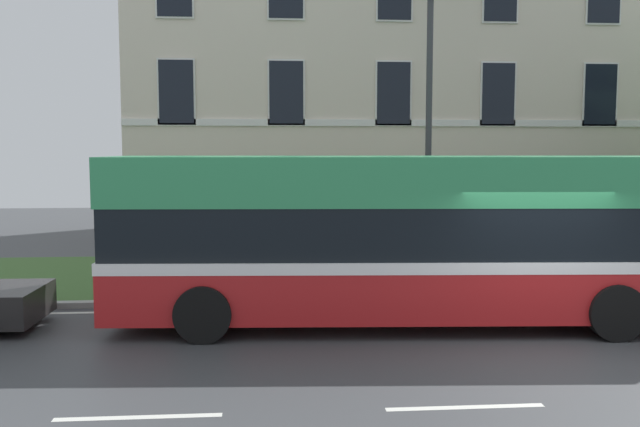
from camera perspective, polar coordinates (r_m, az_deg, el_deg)
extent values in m
cube|color=#3E4044|center=(11.36, 19.17, -11.47)|extent=(60.00, 56.00, 0.06)
cube|color=silver|center=(14.65, 13.38, -7.38)|extent=(54.00, 0.14, 0.01)
cube|color=silver|center=(8.88, -14.80, -15.97)|extent=(2.00, 0.12, 0.01)
cube|color=silver|center=(9.08, 11.90, -15.39)|extent=(2.00, 0.12, 0.01)
cube|color=#9E9E99|center=(15.08, 12.83, -6.79)|extent=(57.00, 0.24, 0.12)
cube|color=#426932|center=(17.93, 9.94, -4.79)|extent=(57.00, 5.81, 0.12)
cube|color=beige|center=(25.96, 7.68, 9.51)|extent=(19.25, 9.33, 9.93)
cube|color=white|center=(21.34, 10.34, 7.37)|extent=(19.25, 0.06, 0.20)
cube|color=#2D333D|center=(21.41, 10.22, 0.00)|extent=(1.10, 0.06, 2.20)
cube|color=white|center=(20.81, -11.63, 1.42)|extent=(1.10, 0.04, 1.93)
cube|color=black|center=(20.79, -11.64, 1.42)|extent=(1.00, 0.03, 1.83)
cube|color=white|center=(20.66, -2.77, 1.50)|extent=(1.10, 0.04, 1.93)
cube|color=black|center=(20.64, -2.76, 1.49)|extent=(1.00, 0.03, 1.83)
cube|color=white|center=(21.01, 6.01, 1.54)|extent=(1.10, 0.04, 1.93)
cube|color=black|center=(20.99, 6.02, 1.54)|extent=(1.00, 0.03, 1.83)
cube|color=white|center=(21.83, 14.32, 1.55)|extent=(1.10, 0.04, 1.93)
cube|color=black|center=(21.81, 14.34, 1.54)|extent=(1.00, 0.03, 1.83)
cube|color=white|center=(23.07, 21.88, 1.52)|extent=(1.10, 0.04, 1.93)
cube|color=black|center=(23.05, 21.91, 1.52)|extent=(1.00, 0.03, 1.83)
cube|color=white|center=(20.83, -11.79, 9.83)|extent=(1.10, 0.04, 1.93)
cube|color=black|center=(20.81, -11.80, 9.84)|extent=(1.00, 0.03, 1.83)
cube|color=white|center=(20.68, -2.81, 9.97)|extent=(1.10, 0.04, 1.93)
cube|color=black|center=(20.66, -2.80, 9.98)|extent=(1.00, 0.03, 1.83)
cube|color=white|center=(21.03, 6.10, 9.87)|extent=(1.10, 0.04, 1.93)
cube|color=black|center=(21.01, 6.11, 9.88)|extent=(1.00, 0.03, 1.83)
cube|color=white|center=(21.85, 14.51, 9.56)|extent=(1.10, 0.04, 1.93)
cube|color=black|center=(21.83, 14.53, 9.57)|extent=(1.00, 0.03, 1.83)
cube|color=white|center=(23.09, 22.15, 9.11)|extent=(1.10, 0.04, 1.93)
cube|color=black|center=(23.07, 22.18, 9.11)|extent=(1.00, 0.03, 1.83)
cube|color=black|center=(15.49, 16.15, -2.75)|extent=(15.80, 0.04, 0.04)
cube|color=black|center=(15.63, 16.06, -5.90)|extent=(15.80, 0.04, 0.04)
cylinder|color=black|center=(14.77, -14.04, -4.95)|extent=(0.02, 0.02, 0.95)
cylinder|color=black|center=(14.70, -12.30, -4.96)|extent=(0.02, 0.02, 0.95)
cylinder|color=black|center=(14.65, -10.54, -4.97)|extent=(0.02, 0.02, 0.95)
cylinder|color=black|center=(14.61, -8.78, -4.97)|extent=(0.02, 0.02, 0.95)
cylinder|color=black|center=(14.58, -7.00, -4.96)|extent=(0.02, 0.02, 0.95)
cylinder|color=black|center=(14.57, -5.22, -4.95)|extent=(0.02, 0.02, 0.95)
cylinder|color=black|center=(14.57, -3.44, -4.94)|extent=(0.02, 0.02, 0.95)
cylinder|color=black|center=(14.59, -1.66, -4.92)|extent=(0.02, 0.02, 0.95)
cylinder|color=black|center=(14.62, 0.11, -4.90)|extent=(0.02, 0.02, 0.95)
cylinder|color=black|center=(14.66, 1.88, -4.87)|extent=(0.02, 0.02, 0.95)
cylinder|color=black|center=(14.72, 3.63, -4.84)|extent=(0.02, 0.02, 0.95)
cylinder|color=black|center=(14.79, 5.37, -4.80)|extent=(0.02, 0.02, 0.95)
cylinder|color=black|center=(14.87, 7.09, -4.76)|extent=(0.02, 0.02, 0.95)
cylinder|color=black|center=(14.97, 8.78, -4.71)|extent=(0.02, 0.02, 0.95)
cylinder|color=black|center=(15.08, 10.46, -4.67)|extent=(0.02, 0.02, 0.95)
cylinder|color=black|center=(15.20, 12.11, -4.62)|extent=(0.02, 0.02, 0.95)
cylinder|color=black|center=(15.34, 13.73, -4.56)|extent=(0.02, 0.02, 0.95)
cylinder|color=black|center=(15.48, 15.32, -4.51)|extent=(0.02, 0.02, 0.95)
cylinder|color=black|center=(15.64, 16.88, -4.45)|extent=(0.02, 0.02, 0.95)
cylinder|color=black|center=(15.81, 18.40, -4.39)|extent=(0.02, 0.02, 0.95)
cylinder|color=black|center=(15.99, 19.90, -4.33)|extent=(0.02, 0.02, 0.95)
cylinder|color=black|center=(16.18, 21.36, -4.26)|extent=(0.02, 0.02, 0.95)
cylinder|color=black|center=(16.39, 22.78, -4.20)|extent=(0.02, 0.02, 0.95)
cylinder|color=black|center=(16.60, 24.17, -4.13)|extent=(0.02, 0.02, 0.95)
cube|color=#B01A1D|center=(12.71, 6.75, -5.72)|extent=(10.57, 3.01, 1.01)
cube|color=white|center=(12.62, 6.77, -3.65)|extent=(10.59, 3.03, 0.20)
cube|color=black|center=(12.55, 6.80, -1.32)|extent=(10.49, 2.96, 0.95)
cube|color=#2E8C56|center=(12.48, 6.85, 2.78)|extent=(10.57, 3.01, 0.84)
cylinder|color=black|center=(14.69, 19.62, -5.62)|extent=(0.98, 0.36, 0.96)
cylinder|color=black|center=(12.64, 23.27, -7.51)|extent=(0.98, 0.36, 0.96)
cylinder|color=black|center=(13.87, -8.26, -6.00)|extent=(0.98, 0.36, 0.96)
cylinder|color=black|center=(11.67, -9.66, -8.20)|extent=(0.98, 0.36, 0.96)
cylinder|color=black|center=(14.39, -23.77, -6.72)|extent=(0.60, 0.20, 0.60)
cylinder|color=#333338|center=(15.61, 8.95, 5.65)|extent=(0.14, 0.14, 6.35)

